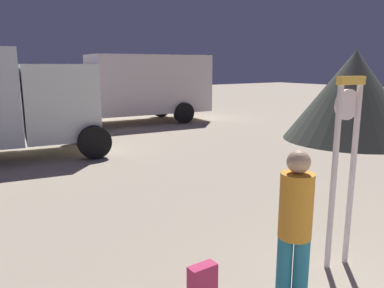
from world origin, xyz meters
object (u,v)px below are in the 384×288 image
Objects in this scene: standing_clock at (344,157)px; person_near_clock at (295,225)px; backpack at (202,285)px; dome_tent at (353,96)px; box_truck_far at (134,86)px.

person_near_clock is (-1.22, -0.32, -0.46)m from standing_clock.
dome_tent is (9.47, 4.49, 1.27)m from backpack.
standing_clock is at bearing -9.07° from backpack.
box_truck_far reaches higher than backpack.
box_truck_far is at bearing 75.08° from standing_clock.
box_truck_far is 8.83m from dome_tent.
dome_tent is at bearing -61.27° from box_truck_far.
person_near_clock is 1.17m from backpack.
backpack is 13.37m from box_truck_far.
person_near_clock is 0.23× the size of box_truck_far.
dome_tent reaches higher than standing_clock.
standing_clock is 1.34m from person_near_clock.
dome_tent reaches higher than backpack.
person_near_clock is 3.80× the size of backpack.
person_near_clock is at bearing -109.53° from box_truck_far.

